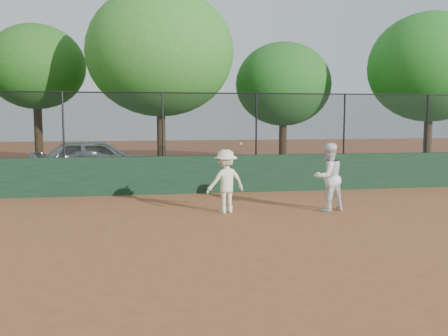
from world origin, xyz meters
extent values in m
plane|color=#995631|center=(0.00, 0.00, 0.00)|extent=(80.00, 80.00, 0.00)
cube|color=#193822|center=(0.00, 6.00, 0.60)|extent=(26.00, 0.20, 1.20)
cube|color=#2B541A|center=(0.00, 12.00, 0.00)|extent=(36.00, 12.00, 0.01)
imported|color=silver|center=(-2.75, 9.13, 0.82)|extent=(4.82, 1.99, 1.63)
imported|color=white|center=(3.60, 2.49, 0.89)|extent=(1.02, 0.90, 1.77)
imported|color=#EEEFCA|center=(0.92, 2.68, 0.81)|extent=(1.18, 0.90, 1.62)
sphere|color=#C4ED34|center=(1.28, 2.46, 1.78)|extent=(0.06, 0.06, 0.06)
cube|color=black|center=(0.00, 6.00, 2.20)|extent=(26.00, 0.02, 2.00)
cylinder|color=black|center=(0.00, 6.00, 3.18)|extent=(26.00, 0.04, 0.04)
cylinder|color=black|center=(-3.50, 6.00, 2.20)|extent=(0.06, 0.06, 2.00)
cylinder|color=black|center=(-0.50, 6.00, 2.20)|extent=(0.06, 0.06, 2.00)
cylinder|color=black|center=(2.50, 6.00, 2.20)|extent=(0.06, 0.06, 2.00)
cylinder|color=black|center=(5.50, 6.00, 2.20)|extent=(0.06, 0.06, 2.00)
cylinder|color=black|center=(8.50, 6.00, 2.20)|extent=(0.06, 0.06, 2.00)
cylinder|color=#3F2916|center=(-5.61, 13.26, 1.47)|extent=(0.36, 0.36, 2.94)
ellipsoid|color=#25591A|center=(-5.61, 13.26, 4.58)|extent=(4.24, 3.86, 3.67)
cylinder|color=#4E321B|center=(-0.36, 10.66, 1.35)|extent=(0.36, 0.36, 2.70)
ellipsoid|color=#317224|center=(-0.36, 10.66, 4.98)|extent=(5.91, 5.37, 5.11)
cylinder|color=#3C2614|center=(5.41, 12.91, 1.10)|extent=(0.36, 0.36, 2.19)
ellipsoid|color=#215A1D|center=(5.41, 12.91, 3.92)|extent=(4.47, 4.07, 3.86)
cylinder|color=#452F18|center=(11.21, 10.29, 1.22)|extent=(0.36, 0.36, 2.45)
ellipsoid|color=#21681D|center=(11.21, 10.29, 4.54)|extent=(5.43, 4.94, 4.69)
camera|label=1|loc=(-1.22, -9.74, 2.48)|focal=40.00mm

